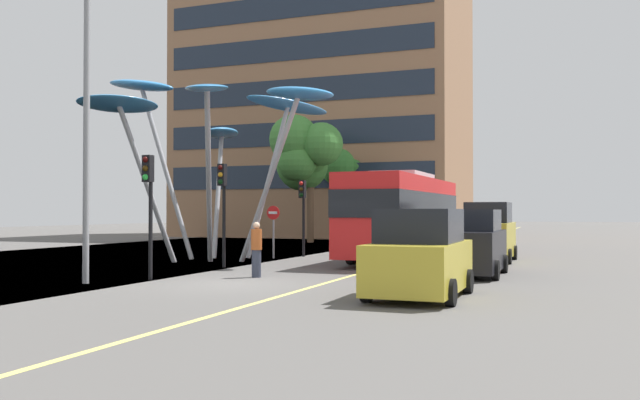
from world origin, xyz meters
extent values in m
cube|color=#54514F|center=(0.00, 0.00, -0.05)|extent=(120.00, 240.00, 0.10)
cube|color=#E0D666|center=(2.38, 0.00, 0.00)|extent=(0.16, 144.00, 0.01)
cube|color=red|center=(2.24, 10.85, 1.89)|extent=(2.53, 11.22, 3.07)
cube|color=black|center=(2.24, 10.85, 2.32)|extent=(2.56, 11.33, 0.98)
cube|color=yellow|center=(2.24, 16.40, 3.12)|extent=(1.39, 0.10, 0.36)
cube|color=#B2B2B7|center=(2.24, 10.85, 3.54)|extent=(1.89, 3.93, 0.24)
cylinder|color=black|center=(3.50, 14.33, 0.48)|extent=(0.28, 0.96, 0.96)
cylinder|color=black|center=(0.98, 14.33, 0.48)|extent=(0.28, 0.96, 0.96)
cylinder|color=black|center=(3.50, 7.77, 0.48)|extent=(0.28, 0.96, 0.96)
cylinder|color=black|center=(0.98, 7.77, 0.48)|extent=(0.28, 0.96, 0.96)
cylinder|color=#9EA0A5|center=(-2.23, 7.16, 3.28)|extent=(3.01, 0.86, 6.64)
ellipsoid|color=#388EDB|center=(-0.84, 6.85, 6.56)|extent=(3.28, 1.91, 0.94)
cylinder|color=#9EA0A5|center=(-3.75, 10.25, 3.44)|extent=(1.39, 2.06, 6.93)
ellipsoid|color=#4299E0|center=(-3.19, 11.15, 6.87)|extent=(3.43, 4.39, 0.85)
cylinder|color=#9EA0A5|center=(-5.96, 9.65, 2.84)|extent=(1.08, 2.36, 5.76)
ellipsoid|color=#4299E0|center=(-6.37, 10.71, 5.69)|extent=(2.62, 3.67, 0.50)
cylinder|color=#9EA0A5|center=(-7.58, 7.96, 3.81)|extent=(2.92, 0.36, 7.69)
ellipsoid|color=#388EDB|center=(-8.94, 8.04, 7.63)|extent=(3.51, 1.36, 0.97)
cylinder|color=#9EA0A5|center=(-6.53, 5.14, 3.04)|extent=(1.30, 2.46, 6.16)
ellipsoid|color=#4299E0|center=(-7.05, 4.04, 6.09)|extent=(2.91, 3.64, 0.63)
cylinder|color=#9EA0A5|center=(-3.98, 5.46, 3.20)|extent=(2.02, 3.52, 6.49)
ellipsoid|color=#388EDB|center=(-3.09, 3.82, 6.39)|extent=(3.29, 4.37, 0.92)
cylinder|color=black|center=(-2.85, 0.16, 1.86)|extent=(0.12, 0.12, 3.72)
cube|color=black|center=(-2.85, 0.02, 3.32)|extent=(0.28, 0.24, 0.80)
sphere|color=#390706|center=(-2.85, -0.11, 3.58)|extent=(0.18, 0.18, 0.18)
sphere|color=#3A2707|center=(-2.85, -0.11, 3.32)|extent=(0.18, 0.18, 0.18)
sphere|color=green|center=(-2.85, -0.11, 3.06)|extent=(0.18, 0.18, 0.18)
cylinder|color=black|center=(-2.95, 4.80, 1.88)|extent=(0.12, 0.12, 3.77)
cube|color=black|center=(-2.95, 4.66, 3.37)|extent=(0.28, 0.24, 0.80)
sphere|color=#390706|center=(-2.95, 4.53, 3.63)|extent=(0.18, 0.18, 0.18)
sphere|color=orange|center=(-2.95, 4.53, 3.37)|extent=(0.18, 0.18, 0.18)
sphere|color=black|center=(-2.95, 4.53, 3.11)|extent=(0.18, 0.18, 0.18)
cylinder|color=black|center=(-2.44, 11.19, 1.72)|extent=(0.12, 0.12, 3.43)
cube|color=black|center=(-2.44, 11.05, 3.03)|extent=(0.28, 0.24, 0.80)
sphere|color=red|center=(-2.44, 10.92, 3.29)|extent=(0.18, 0.18, 0.18)
sphere|color=#3A2707|center=(-2.44, 10.92, 3.03)|extent=(0.18, 0.18, 0.18)
sphere|color=black|center=(-2.44, 10.92, 2.77)|extent=(0.18, 0.18, 0.18)
cube|color=gold|center=(5.57, -1.01, 0.74)|extent=(1.89, 3.99, 1.13)
cube|color=black|center=(5.57, -1.01, 1.70)|extent=(1.74, 2.20, 0.80)
cylinder|color=black|center=(6.52, 0.23, 0.30)|extent=(0.20, 0.60, 0.60)
cylinder|color=black|center=(4.63, 0.23, 0.30)|extent=(0.20, 0.60, 0.60)
cylinder|color=black|center=(6.52, -2.25, 0.30)|extent=(0.20, 0.60, 0.60)
cylinder|color=black|center=(4.63, -2.25, 0.30)|extent=(0.20, 0.60, 0.60)
cube|color=black|center=(5.89, 4.95, 0.80)|extent=(1.84, 4.17, 1.24)
cube|color=black|center=(5.89, 4.95, 1.76)|extent=(1.70, 2.30, 0.68)
cylinder|color=black|center=(6.81, 6.24, 0.30)|extent=(0.20, 0.60, 0.60)
cylinder|color=black|center=(4.97, 6.24, 0.30)|extent=(0.20, 0.60, 0.60)
cylinder|color=black|center=(6.81, 3.65, 0.30)|extent=(0.20, 0.60, 0.60)
cylinder|color=black|center=(4.97, 3.65, 0.30)|extent=(0.20, 0.60, 0.60)
cube|color=gold|center=(5.69, 11.31, 0.88)|extent=(1.82, 4.12, 1.39)
cube|color=black|center=(5.69, 11.31, 1.99)|extent=(1.68, 2.26, 0.83)
cylinder|color=black|center=(6.60, 12.59, 0.30)|extent=(0.20, 0.60, 0.60)
cylinder|color=black|center=(4.78, 12.59, 0.30)|extent=(0.20, 0.60, 0.60)
cylinder|color=black|center=(6.60, 10.03, 0.30)|extent=(0.20, 0.60, 0.60)
cylinder|color=black|center=(4.78, 10.03, 0.30)|extent=(0.20, 0.60, 0.60)
cylinder|color=gray|center=(-3.93, -1.39, 4.49)|extent=(0.18, 0.18, 8.98)
cylinder|color=brown|center=(-7.27, 24.10, 1.80)|extent=(0.44, 0.44, 3.60)
sphere|color=#428438|center=(-6.32, 23.63, 6.39)|extent=(2.82, 2.82, 2.82)
sphere|color=#428438|center=(-7.91, 23.26, 5.32)|extent=(2.67, 2.67, 2.67)
sphere|color=#428438|center=(-8.15, 23.39, 6.74)|extent=(3.25, 3.25, 3.25)
sphere|color=#428438|center=(-7.54, 24.46, 5.59)|extent=(2.45, 2.45, 2.45)
sphere|color=#428438|center=(-8.26, 25.06, 5.20)|extent=(3.54, 3.54, 3.54)
cylinder|color=brown|center=(-6.61, 31.00, 1.35)|extent=(0.51, 0.51, 2.70)
sphere|color=#387A33|center=(-7.35, 30.48, 5.47)|extent=(3.77, 3.77, 3.77)
sphere|color=#387A33|center=(-5.86, 30.23, 5.27)|extent=(2.72, 2.72, 2.72)
sphere|color=#387A33|center=(-5.59, 31.56, 5.05)|extent=(2.86, 2.86, 2.86)
sphere|color=#387A33|center=(-7.28, 32.07, 5.10)|extent=(2.43, 2.43, 2.43)
sphere|color=#387A33|center=(-7.08, 29.90, 5.25)|extent=(3.30, 3.30, 3.30)
cylinder|color=#2D3342|center=(-0.21, 1.94, 0.43)|extent=(0.29, 0.29, 0.85)
cylinder|color=#99471E|center=(-0.21, 1.94, 1.17)|extent=(0.34, 0.34, 0.64)
sphere|color=tan|center=(-0.21, 1.94, 1.60)|extent=(0.22, 0.22, 0.22)
cylinder|color=gray|center=(-3.23, 9.67, 1.14)|extent=(0.08, 0.08, 2.28)
cylinder|color=red|center=(-3.23, 9.64, 1.98)|extent=(0.60, 0.03, 0.60)
cube|color=white|center=(-3.23, 9.61, 1.98)|extent=(0.40, 0.04, 0.11)
cube|color=#936B4C|center=(-10.51, 35.74, 12.78)|extent=(22.36, 13.49, 25.55)
cube|color=#1E2838|center=(-10.51, 28.97, 4.63)|extent=(21.02, 0.08, 1.79)
cube|color=#1E2838|center=(-10.51, 28.97, 7.83)|extent=(21.02, 0.08, 1.79)
cube|color=#1E2838|center=(-10.51, 28.97, 11.02)|extent=(21.02, 0.08, 1.79)
cube|color=#1E2838|center=(-10.51, 28.97, 14.21)|extent=(21.02, 0.08, 1.79)
cube|color=#1E2838|center=(-10.51, 28.97, 17.41)|extent=(21.02, 0.08, 1.79)
camera|label=1|loc=(9.05, -16.70, 2.05)|focal=37.56mm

